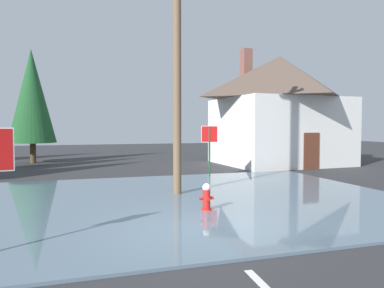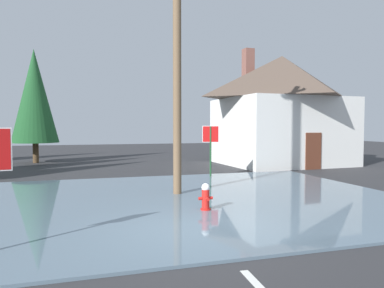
% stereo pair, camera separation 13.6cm
% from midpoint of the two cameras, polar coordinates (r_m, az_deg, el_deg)
% --- Properties ---
extents(ground_plane, '(80.00, 80.00, 0.10)m').
position_cam_midpoint_polar(ground_plane, '(8.42, 0.43, -13.83)').
color(ground_plane, '#2D2D30').
extents(flood_puddle, '(13.63, 10.67, 0.06)m').
position_cam_midpoint_polar(flood_puddle, '(11.78, -0.29, -8.58)').
color(flood_puddle, slate).
rests_on(flood_puddle, ground).
extents(lane_stop_bar, '(3.02, 0.45, 0.01)m').
position_cam_midpoint_polar(lane_stop_bar, '(7.17, 7.94, -16.41)').
color(lane_stop_bar, silver).
rests_on(lane_stop_bar, ground).
extents(fire_hydrant, '(0.40, 0.34, 0.79)m').
position_cam_midpoint_polar(fire_hydrant, '(10.10, 1.90, -8.43)').
color(fire_hydrant, red).
rests_on(fire_hydrant, ground).
extents(utility_pole, '(1.60, 0.28, 9.88)m').
position_cam_midpoint_polar(utility_pole, '(12.62, -2.68, 15.47)').
color(utility_pole, brown).
rests_on(utility_pole, ground).
extents(stop_sign_far, '(0.71, 0.28, 2.37)m').
position_cam_midpoint_polar(stop_sign_far, '(16.63, 2.52, 0.54)').
color(stop_sign_far, '#1E4C28').
rests_on(stop_sign_far, ground).
extents(house, '(7.90, 7.00, 7.18)m').
position_cam_midpoint_polar(house, '(23.29, 13.34, 5.46)').
color(house, silver).
rests_on(house, ground).
extents(pine_tree_short_left, '(2.89, 2.89, 7.23)m').
position_cam_midpoint_polar(pine_tree_short_left, '(25.36, -23.91, 6.88)').
color(pine_tree_short_left, '#4C3823').
rests_on(pine_tree_short_left, ground).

